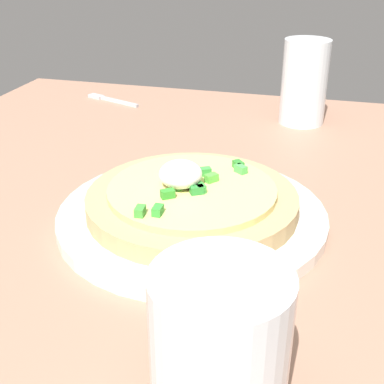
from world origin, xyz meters
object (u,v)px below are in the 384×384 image
object	(u,v)px
pizza	(192,198)
cup_near	(219,349)
fork	(109,99)
plate	(192,215)
cup_far	(304,87)

from	to	relation	value
pizza	cup_near	size ratio (longest dim) A/B	2.13
cup_near	fork	distance (cm)	67.00
plate	cup_far	distance (cm)	35.18
cup_far	fork	world-z (taller)	cup_far
plate	pizza	xyz separation A→B (cm)	(-0.00, 0.05, 1.96)
pizza	fork	bearing A→B (deg)	34.08
plate	fork	world-z (taller)	plate
cup_far	fork	bearing A→B (deg)	85.18
pizza	cup_far	xyz separation A→B (cm)	(33.86, -8.23, 2.94)
pizza	cup_far	distance (cm)	34.97
fork	cup_far	bearing A→B (deg)	-164.18
plate	cup_near	xyz separation A→B (cm)	(-21.84, -7.54, 4.12)
pizza	cup_far	size ratio (longest dim) A/B	1.69
plate	fork	bearing A→B (deg)	34.14
cup_near	fork	bearing A→B (deg)	28.98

